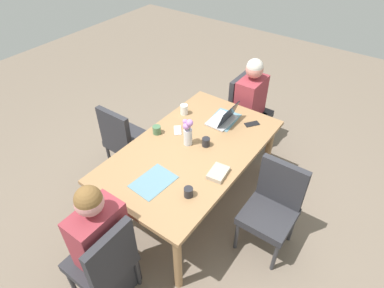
{
  "coord_description": "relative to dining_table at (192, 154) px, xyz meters",
  "views": [
    {
      "loc": [
        -1.91,
        -1.37,
        2.75
      ],
      "look_at": [
        0.0,
        0.0,
        0.81
      ],
      "focal_mm": 30.54,
      "sensor_mm": 36.0,
      "label": 1
    }
  ],
  "objects": [
    {
      "name": "chair_near_left_far",
      "position": [
        0.04,
        -0.86,
        -0.18
      ],
      "size": [
        0.44,
        0.44,
        0.9
      ],
      "color": "#2D2D33",
      "rests_on": "ground_plane"
    },
    {
      "name": "chair_head_right_left_near",
      "position": [
        1.27,
        0.08,
        -0.18
      ],
      "size": [
        0.44,
        0.44,
        0.9
      ],
      "color": "#2D2D33",
      "rests_on": "ground_plane"
    },
    {
      "name": "coffee_mug_near_left",
      "position": [
        -0.02,
        0.42,
        0.12
      ],
      "size": [
        0.08,
        0.08,
        0.08
      ],
      "primitive_type": "cylinder",
      "color": "#47704C",
      "rests_on": "dining_table"
    },
    {
      "name": "book_red_cover",
      "position": [
        -0.15,
        -0.39,
        0.1
      ],
      "size": [
        0.22,
        0.16,
        0.04
      ],
      "primitive_type": "cube",
      "rotation": [
        0.0,
        0.0,
        0.12
      ],
      "color": "#B2A38E",
      "rests_on": "dining_table"
    },
    {
      "name": "laptop_head_right_left_near",
      "position": [
        0.53,
        -0.02,
        0.12
      ],
      "size": [
        0.32,
        0.22,
        0.21
      ],
      "color": "silver",
      "rests_on": "dining_table"
    },
    {
      "name": "dining_table",
      "position": [
        0.0,
        0.0,
        0.0
      ],
      "size": [
        1.82,
        1.07,
        0.76
      ],
      "color": "#9E754C",
      "rests_on": "ground_plane"
    },
    {
      "name": "chair_head_left_left_mid",
      "position": [
        -1.21,
        -0.06,
        -0.18
      ],
      "size": [
        0.44,
        0.44,
        0.9
      ],
      "color": "#2D2D33",
      "rests_on": "ground_plane"
    },
    {
      "name": "chair_far_right_near",
      "position": [
        -0.05,
        0.88,
        -0.18
      ],
      "size": [
        0.44,
        0.44,
        0.9
      ],
      "color": "#2D2D33",
      "rests_on": "ground_plane"
    },
    {
      "name": "coffee_mug_centre_left",
      "position": [
        0.11,
        -0.09,
        0.12
      ],
      "size": [
        0.08,
        0.08,
        0.09
      ],
      "primitive_type": "cylinder",
      "color": "#232328",
      "rests_on": "dining_table"
    },
    {
      "name": "ground_plane",
      "position": [
        0.0,
        0.0,
        -0.68
      ],
      "size": [
        10.0,
        10.0,
        0.0
      ],
      "primitive_type": "plane",
      "color": "#756656"
    },
    {
      "name": "placemat_head_left_left_mid",
      "position": [
        -0.54,
        0.01,
        0.08
      ],
      "size": [
        0.38,
        0.29,
        0.0
      ],
      "primitive_type": "cube",
      "rotation": [
        0.0,
        0.0,
        -0.08
      ],
      "color": "slate",
      "rests_on": "dining_table"
    },
    {
      "name": "phone_silver",
      "position": [
        0.14,
        0.28,
        0.08
      ],
      "size": [
        0.16,
        0.15,
        0.01
      ],
      "primitive_type": "cube",
      "rotation": [
        0.0,
        0.0,
        0.7
      ],
      "color": "silver",
      "rests_on": "dining_table"
    },
    {
      "name": "coffee_mug_centre_right",
      "position": [
        -0.5,
        -0.32,
        0.12
      ],
      "size": [
        0.07,
        0.07,
        0.08
      ],
      "primitive_type": "cylinder",
      "color": "#232328",
      "rests_on": "dining_table"
    },
    {
      "name": "person_head_left_left_mid",
      "position": [
        -1.15,
        0.02,
        -0.15
      ],
      "size": [
        0.4,
        0.36,
        1.19
      ],
      "color": "#2D2D33",
      "rests_on": "ground_plane"
    },
    {
      "name": "phone_black",
      "position": [
        0.67,
        -0.28,
        0.08
      ],
      "size": [
        0.16,
        0.15,
        0.01
      ],
      "primitive_type": "cube",
      "rotation": [
        0.0,
        0.0,
        2.52
      ],
      "color": "black",
      "rests_on": "dining_table"
    },
    {
      "name": "placemat_head_right_left_near",
      "position": [
        0.57,
        0.0,
        0.08
      ],
      "size": [
        0.38,
        0.29,
        0.0
      ],
      "primitive_type": "cube",
      "rotation": [
        0.0,
        0.0,
        3.22
      ],
      "color": "slate",
      "rests_on": "dining_table"
    },
    {
      "name": "person_head_right_left_near",
      "position": [
        1.21,
        0.01,
        -0.15
      ],
      "size": [
        0.4,
        0.36,
        1.19
      ],
      "color": "#2D2D33",
      "rests_on": "ground_plane"
    },
    {
      "name": "coffee_mug_near_right",
      "position": [
        0.42,
        0.4,
        0.13
      ],
      "size": [
        0.08,
        0.08,
        0.11
      ],
      "primitive_type": "cylinder",
      "color": "white",
      "rests_on": "dining_table"
    },
    {
      "name": "flower_vase",
      "position": [
        0.03,
        0.07,
        0.23
      ],
      "size": [
        0.09,
        0.11,
        0.29
      ],
      "color": "silver",
      "rests_on": "dining_table"
    }
  ]
}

